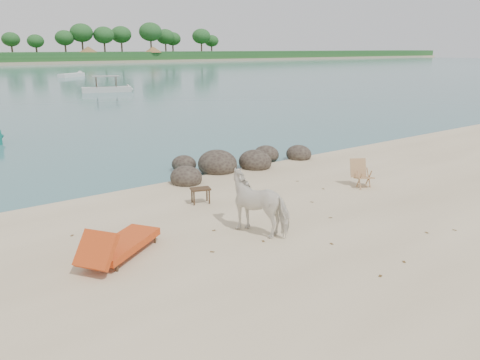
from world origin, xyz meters
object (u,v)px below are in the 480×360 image
(cow, at_px, (260,203))
(side_table, at_px, (201,197))
(boulders, at_px, (234,163))
(deck_chair, at_px, (364,175))
(lounge_chair, at_px, (123,240))

(cow, height_order, side_table, cow)
(boulders, height_order, side_table, boulders)
(cow, bearing_deg, boulders, -141.81)
(deck_chair, bearing_deg, side_table, -169.53)
(boulders, bearing_deg, cow, -120.08)
(boulders, relative_size, lounge_chair, 2.79)
(lounge_chair, bearing_deg, side_table, -2.18)
(deck_chair, bearing_deg, lounge_chair, -149.22)
(boulders, bearing_deg, deck_chair, -67.51)
(lounge_chair, height_order, deck_chair, deck_chair)
(boulders, height_order, deck_chair, deck_chair)
(cow, xyz_separation_m, side_table, (-0.05, 2.61, -0.50))
(boulders, height_order, cow, cow)
(boulders, xyz_separation_m, deck_chair, (1.84, -4.45, 0.24))
(side_table, relative_size, deck_chair, 0.63)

